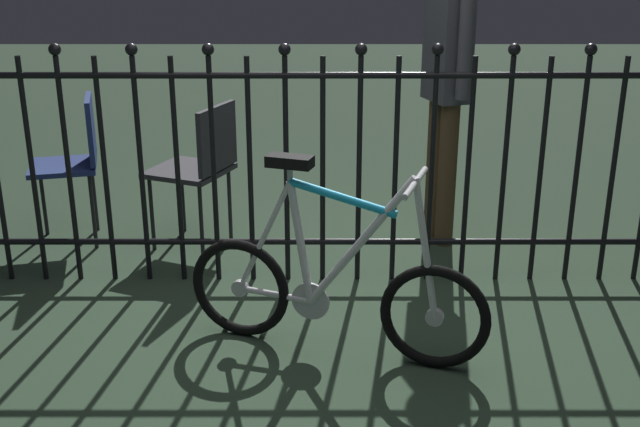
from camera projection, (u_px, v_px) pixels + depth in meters
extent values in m
plane|color=#293D2B|center=(311.00, 336.00, 3.72)|extent=(20.00, 20.00, 0.00)
cylinder|color=black|center=(29.00, 173.00, 4.12)|extent=(0.03, 0.03, 1.22)
cylinder|color=black|center=(65.00, 173.00, 4.12)|extent=(0.03, 0.03, 1.22)
sphere|color=black|center=(51.00, 50.00, 3.90)|extent=(0.06, 0.06, 0.06)
cylinder|color=black|center=(102.00, 173.00, 4.12)|extent=(0.03, 0.03, 1.22)
cylinder|color=black|center=(138.00, 173.00, 4.12)|extent=(0.03, 0.03, 1.22)
sphere|color=black|center=(128.00, 50.00, 3.90)|extent=(0.06, 0.06, 0.06)
cylinder|color=black|center=(174.00, 173.00, 4.12)|extent=(0.03, 0.03, 1.22)
cylinder|color=black|center=(211.00, 173.00, 4.12)|extent=(0.03, 0.03, 1.22)
sphere|color=black|center=(204.00, 49.00, 3.90)|extent=(0.06, 0.06, 0.06)
cylinder|color=black|center=(247.00, 173.00, 4.12)|extent=(0.03, 0.03, 1.22)
cylinder|color=black|center=(283.00, 173.00, 4.12)|extent=(0.03, 0.03, 1.22)
sphere|color=black|center=(281.00, 49.00, 3.90)|extent=(0.06, 0.06, 0.06)
cylinder|color=black|center=(319.00, 173.00, 4.13)|extent=(0.03, 0.03, 1.22)
cylinder|color=black|center=(356.00, 173.00, 4.13)|extent=(0.03, 0.03, 1.22)
sphere|color=black|center=(358.00, 49.00, 3.91)|extent=(0.06, 0.06, 0.06)
cylinder|color=black|center=(392.00, 173.00, 4.13)|extent=(0.03, 0.03, 1.22)
cylinder|color=black|center=(428.00, 173.00, 4.13)|extent=(0.03, 0.03, 1.22)
sphere|color=black|center=(434.00, 49.00, 3.91)|extent=(0.06, 0.06, 0.06)
cylinder|color=black|center=(464.00, 173.00, 4.13)|extent=(0.03, 0.03, 1.22)
cylinder|color=black|center=(501.00, 173.00, 4.13)|extent=(0.03, 0.03, 1.22)
sphere|color=black|center=(511.00, 49.00, 3.91)|extent=(0.06, 0.06, 0.06)
cylinder|color=black|center=(537.00, 172.00, 4.13)|extent=(0.03, 0.03, 1.22)
cylinder|color=black|center=(573.00, 172.00, 4.13)|extent=(0.03, 0.03, 1.22)
sphere|color=black|center=(587.00, 49.00, 3.91)|extent=(0.06, 0.06, 0.06)
cylinder|color=black|center=(609.00, 172.00, 4.13)|extent=(0.03, 0.03, 1.22)
cylinder|color=black|center=(311.00, 242.00, 4.26)|extent=(4.12, 0.03, 0.03)
cylinder|color=black|center=(311.00, 75.00, 3.95)|extent=(4.12, 0.03, 0.03)
torus|color=black|center=(237.00, 288.00, 3.66)|extent=(0.48, 0.20, 0.49)
cylinder|color=silver|center=(237.00, 288.00, 3.66)|extent=(0.08, 0.05, 0.08)
torus|color=black|center=(432.00, 317.00, 3.39)|extent=(0.48, 0.20, 0.49)
cylinder|color=silver|center=(432.00, 317.00, 3.39)|extent=(0.08, 0.05, 0.08)
cylinder|color=silver|center=(357.00, 243.00, 3.38)|extent=(0.47, 0.19, 0.65)
cylinder|color=#19A5D8|center=(339.00, 198.00, 3.34)|extent=(0.47, 0.19, 0.14)
cylinder|color=silver|center=(297.00, 243.00, 3.47)|extent=(0.13, 0.07, 0.57)
cylinder|color=silver|center=(272.00, 295.00, 3.61)|extent=(0.34, 0.14, 0.04)
cylinder|color=silver|center=(261.00, 237.00, 3.52)|extent=(0.27, 0.11, 0.56)
cylinder|color=silver|center=(422.00, 249.00, 3.30)|extent=(0.14, 0.07, 0.63)
cylinder|color=silver|center=(412.00, 180.00, 3.21)|extent=(0.03, 0.03, 0.02)
cylinder|color=silver|center=(412.00, 182.00, 3.21)|extent=(0.15, 0.39, 0.03)
cylinder|color=silver|center=(287.00, 174.00, 3.38)|extent=(0.03, 0.03, 0.07)
cube|color=black|center=(286.00, 161.00, 3.36)|extent=(0.22, 0.15, 0.05)
cylinder|color=silver|center=(307.00, 301.00, 3.56)|extent=(0.17, 0.07, 0.18)
cylinder|color=black|center=(149.00, 214.00, 4.64)|extent=(0.02, 0.02, 0.46)
cylinder|color=black|center=(179.00, 197.00, 4.94)|extent=(0.02, 0.02, 0.46)
cylinder|color=black|center=(198.00, 222.00, 4.52)|extent=(0.02, 0.02, 0.46)
cylinder|color=black|center=(226.00, 204.00, 4.82)|extent=(0.02, 0.02, 0.46)
cube|color=#2D2D33|center=(186.00, 171.00, 4.65)|extent=(0.55, 0.55, 0.03)
cube|color=#2D2D33|center=(214.00, 139.00, 4.50)|extent=(0.18, 0.38, 0.38)
cylinder|color=black|center=(35.00, 216.00, 4.60)|extent=(0.02, 0.02, 0.47)
cylinder|color=black|center=(40.00, 200.00, 4.88)|extent=(0.02, 0.02, 0.47)
cylinder|color=black|center=(90.00, 212.00, 4.67)|extent=(0.02, 0.02, 0.47)
cylinder|color=black|center=(91.00, 196.00, 4.95)|extent=(0.02, 0.02, 0.47)
cube|color=navy|center=(59.00, 167.00, 4.69)|extent=(0.47, 0.47, 0.03)
cube|color=navy|center=(87.00, 129.00, 4.65)|extent=(0.12, 0.36, 0.38)
cylinder|color=#4C3823|center=(444.00, 175.00, 4.67)|extent=(0.11, 0.11, 0.88)
cylinder|color=#4C3823|center=(432.00, 168.00, 4.81)|extent=(0.11, 0.11, 0.88)
cube|color=#3F3F47|center=(444.00, 47.00, 4.48)|extent=(0.26, 0.34, 0.62)
cylinder|color=#3F3F47|center=(461.00, 46.00, 4.30)|extent=(0.08, 0.08, 0.59)
cylinder|color=#3F3F47|center=(429.00, 37.00, 4.65)|extent=(0.08, 0.08, 0.59)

